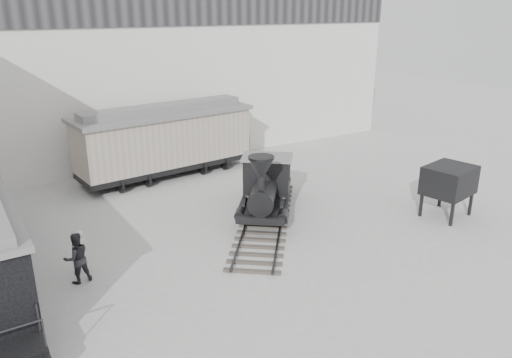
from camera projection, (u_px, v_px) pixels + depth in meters
ground at (296, 256)px, 19.11m from camera, size 90.00×90.00×0.00m
north_wall at (150, 69)px, 29.38m from camera, size 34.00×2.51×11.00m
locomotive at (266, 189)px, 22.47m from camera, size 7.54×8.85×3.39m
boxcar at (165, 139)px, 27.55m from camera, size 10.18×4.12×4.06m
visitor_a at (80, 251)px, 17.83m from camera, size 0.62×0.45×1.59m
visitor_b at (77, 258)px, 17.06m from camera, size 0.96×0.79×1.83m
coal_hopper at (449, 184)px, 22.34m from camera, size 2.47×2.16×2.36m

